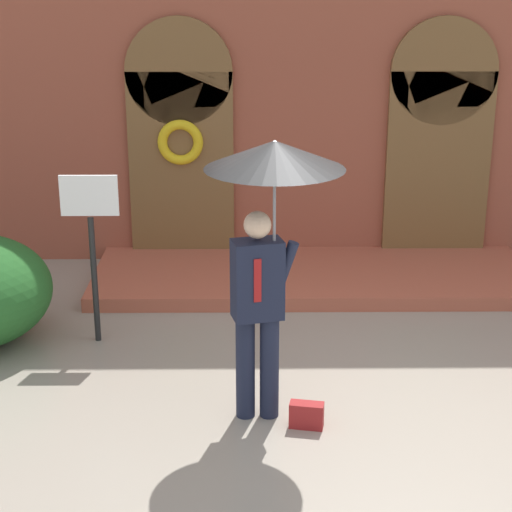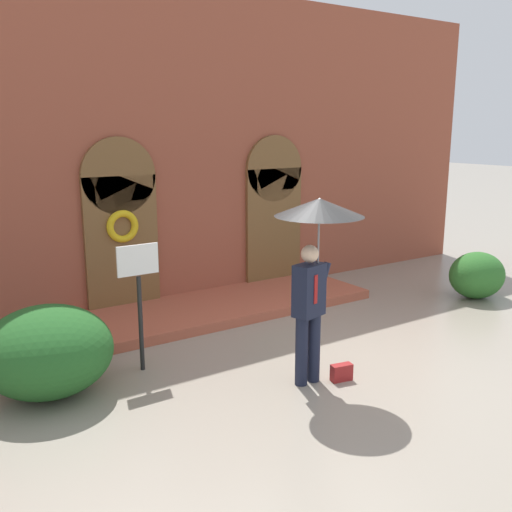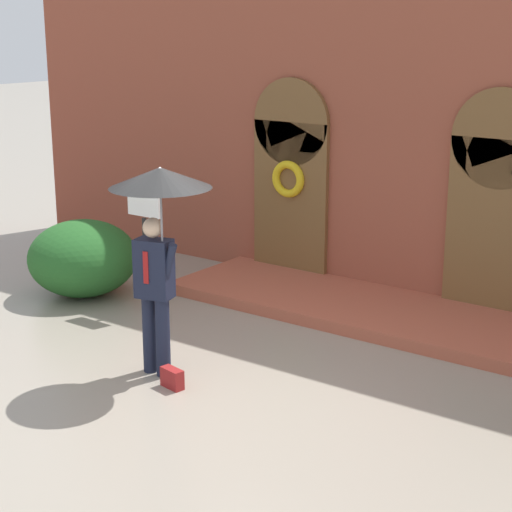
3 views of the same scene
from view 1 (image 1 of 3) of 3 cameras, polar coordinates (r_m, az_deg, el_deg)
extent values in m
plane|color=gray|center=(7.51, 5.51, -10.12)|extent=(80.00, 80.00, 0.00)
cube|color=brown|center=(10.78, 3.67, 14.49)|extent=(14.00, 0.50, 5.60)
cube|color=brown|center=(10.74, -4.99, 5.80)|extent=(1.30, 0.08, 2.40)
cylinder|color=brown|center=(10.53, -5.18, 12.16)|extent=(1.30, 0.08, 1.30)
cube|color=brown|center=(10.97, 12.01, 5.73)|extent=(1.30, 0.08, 2.40)
cylinder|color=brown|center=(10.77, 12.45, 11.95)|extent=(1.30, 0.08, 1.30)
torus|color=gold|center=(10.60, -5.07, 7.55)|extent=(0.56, 0.12, 0.56)
cube|color=#AA523A|center=(10.24, 3.80, -1.39)|extent=(5.20, 1.80, 0.16)
cylinder|color=#191E33|center=(7.17, -0.71, -7.43)|extent=(0.16, 0.16, 0.90)
cylinder|color=#191E33|center=(7.17, 0.90, -7.42)|extent=(0.16, 0.16, 0.90)
cube|color=#191E33|center=(6.86, 0.09, -1.59)|extent=(0.45, 0.33, 0.66)
cube|color=#A51919|center=(6.72, 0.11, -1.66)|extent=(0.06, 0.02, 0.36)
sphere|color=beige|center=(6.71, 0.10, 2.09)|extent=(0.22, 0.22, 0.22)
cylinder|color=#191E33|center=(6.83, 1.94, -0.79)|extent=(0.22, 0.09, 0.46)
cylinder|color=gray|center=(6.73, 1.22, 1.77)|extent=(0.02, 0.02, 0.98)
cone|color=black|center=(6.57, 1.26, 6.77)|extent=(1.10, 1.10, 0.22)
cone|color=white|center=(6.57, 1.26, 6.90)|extent=(0.61, 0.61, 0.20)
cube|color=maroon|center=(7.17, 3.39, -10.55)|extent=(0.30, 0.17, 0.22)
cylinder|color=black|center=(8.64, -10.71, -1.60)|extent=(0.06, 0.06, 1.30)
cube|color=white|center=(8.38, -11.07, 3.98)|extent=(0.56, 0.03, 0.40)
camera|label=2|loc=(4.39, -74.32, -0.95)|focal=40.00mm
camera|label=3|loc=(6.27, 91.38, 1.38)|focal=60.00mm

